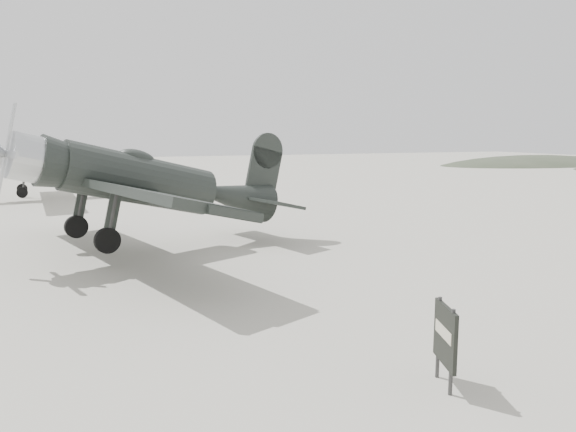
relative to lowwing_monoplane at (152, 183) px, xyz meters
The scene contains 5 objects.
ground 5.99m from the lowwing_monoplane, 73.69° to the right, with size 160.00×160.00×0.00m, color #A29E90.
hill_northeast 62.18m from the lowwing_monoplane, 33.93° to the left, with size 32.00×16.00×5.20m, color #343E2D.
lowwing_monoplane is the anchor object (origin of this frame).
highwing_monoplane 18.16m from the lowwing_monoplane, 100.94° to the left, with size 8.57×12.08×3.43m.
sign_board 12.19m from the lowwing_monoplane, 77.13° to the right, with size 0.36×0.90×1.34m.
Camera 1 is at (-4.19, -13.28, 3.92)m, focal length 35.00 mm.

